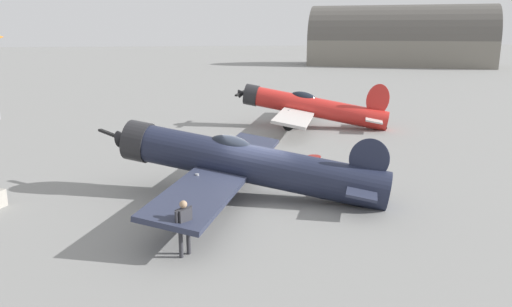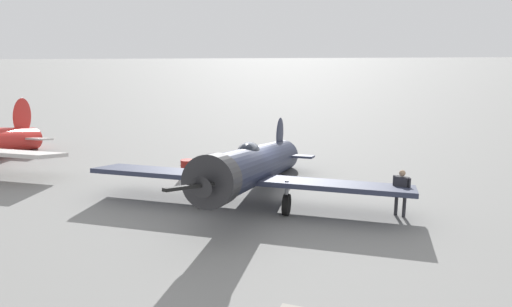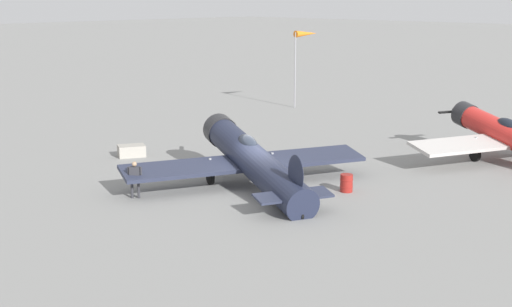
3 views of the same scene
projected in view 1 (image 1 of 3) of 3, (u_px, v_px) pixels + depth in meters
name	position (u px, v px, depth m)	size (l,w,h in m)	color
ground_plane	(256.00, 197.00, 19.79)	(400.00, 400.00, 0.00)	gray
airplane_foreground	(243.00, 163.00, 19.58)	(11.47, 12.17, 3.09)	#1E2338
airplane_mid_apron	(309.00, 107.00, 33.86)	(10.33, 11.72, 3.28)	red
ground_crew_mechanic	(184.00, 223.00, 14.38)	(0.52, 0.49, 1.72)	#2D2D33
fuel_drum	(314.00, 165.00, 22.93)	(0.64, 0.64, 0.85)	maroon
distant_hangar	(399.00, 44.00, 93.33)	(35.44, 26.19, 12.93)	slate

